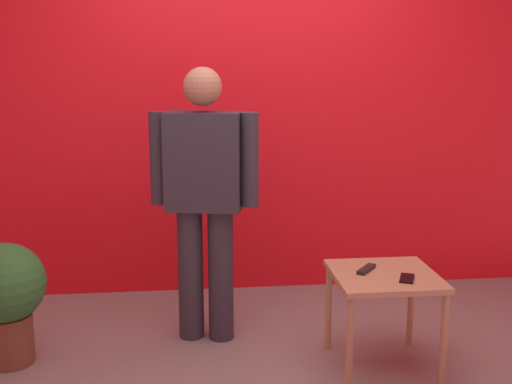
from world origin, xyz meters
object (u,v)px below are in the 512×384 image
Objects in this scene: cell_phone at (407,278)px; potted_plant at (6,293)px; tv_remote at (366,269)px; side_table at (384,287)px; standing_person at (204,191)px.

potted_plant is (-2.13, 0.37, -0.13)m from cell_phone.
cell_phone is 0.85× the size of tv_remote.
standing_person is at bearing 152.87° from side_table.
cell_phone is 0.21× the size of potted_plant.
cell_phone is at bearing -29.70° from standing_person.
side_table is 0.16m from cell_phone.
cell_phone is 0.23m from tv_remote.
potted_plant is at bearing -166.93° from cell_phone.
side_table is 3.25× the size of tv_remote.
tv_remote reaches higher than cell_phone.
tv_remote is 1.97m from potted_plant.
tv_remote is at bearing 151.11° from side_table.
standing_person is 1.03m from tv_remote.
potted_plant is (-1.10, -0.22, -0.50)m from standing_person.
potted_plant reaches higher than cell_phone.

